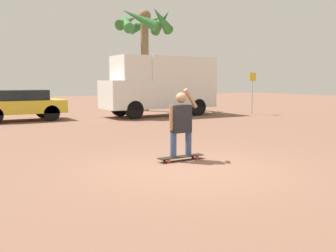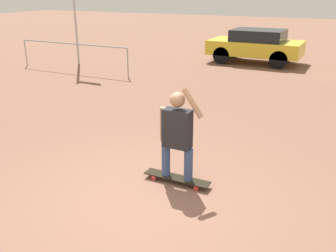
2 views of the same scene
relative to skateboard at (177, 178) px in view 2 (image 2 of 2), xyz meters
The scene contains 5 objects.
ground_plane 0.75m from the skateboard, 107.73° to the right, with size 80.00×80.00×0.00m, color brown.
skateboard is the anchor object (origin of this frame).
person_skateboarder 0.83m from the skateboard, behind, with size 0.73×0.24×1.53m.
parked_car_yellow 11.18m from the skateboard, 98.11° to the left, with size 3.81×1.94×1.40m.
plaza_railing_segment 9.63m from the skateboard, 139.91° to the left, with size 4.97×0.05×1.08m.
Camera 2 is at (2.55, -4.21, 2.99)m, focal length 40.00 mm.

